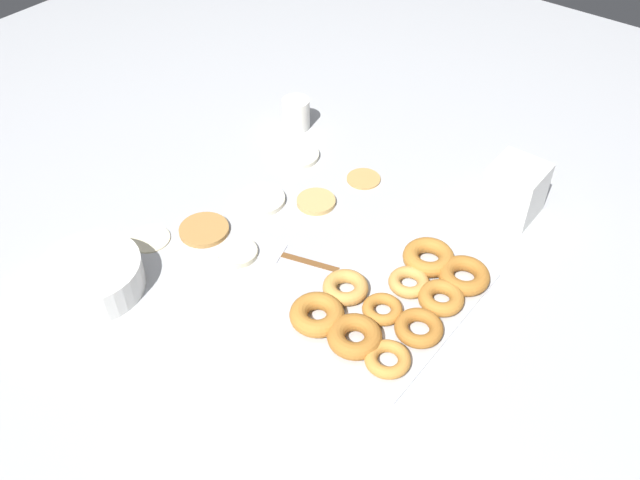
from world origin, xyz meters
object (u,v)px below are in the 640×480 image
object	(u,v)px
pancake_3	(316,202)
pancake_5	(297,155)
paper_cup	(296,114)
pancake_4	(363,178)
pancake_1	(261,200)
batter_bowl	(92,276)
pancake_0	(204,230)
pancake_2	(238,253)
spatula	(269,250)
container_stack	(515,190)
donut_tray	(394,301)
pancake_6	(150,238)

from	to	relation	value
pancake_3	pancake_5	xyz separation A→B (m)	(0.11, 0.15, 0.00)
paper_cup	pancake_4	bearing A→B (deg)	-105.40
paper_cup	pancake_1	bearing A→B (deg)	-154.98
batter_bowl	paper_cup	size ratio (longest dim) A/B	2.52
pancake_0	paper_cup	xyz separation A→B (m)	(0.45, 0.11, 0.04)
pancake_5	batter_bowl	world-z (taller)	batter_bowl
pancake_2	spatula	bearing A→B (deg)	-42.44
pancake_0	pancake_5	xyz separation A→B (m)	(0.35, 0.02, 0.00)
pancake_2	pancake_4	bearing A→B (deg)	-8.95
container_stack	paper_cup	xyz separation A→B (m)	(-0.04, 0.62, -0.02)
pancake_0	pancake_1	bearing A→B (deg)	-11.25
spatula	pancake_3	bearing A→B (deg)	-100.65
batter_bowl	spatula	world-z (taller)	batter_bowl
paper_cup	pancake_0	bearing A→B (deg)	-166.81
pancake_4	donut_tray	size ratio (longest dim) A/B	0.21
pancake_0	pancake_4	size ratio (longest dim) A/B	1.35
donut_tray	spatula	world-z (taller)	donut_tray
pancake_3	pancake_6	world-z (taller)	pancake_3
pancake_2	pancake_3	world-z (taller)	pancake_2
pancake_2	batter_bowl	world-z (taller)	batter_bowl
spatula	donut_tray	bearing A→B (deg)	169.82
donut_tray	container_stack	distance (m)	0.42
container_stack	pancake_5	bearing A→B (deg)	105.04
paper_cup	container_stack	bearing A→B (deg)	-86.68
pancake_3	spatula	world-z (taller)	pancake_3
pancake_0	donut_tray	world-z (taller)	donut_tray
pancake_1	pancake_5	world-z (taller)	same
pancake_0	pancake_2	world-z (taller)	pancake_2
donut_tray	batter_bowl	world-z (taller)	batter_bowl
pancake_0	pancake_2	distance (m)	0.11
pancake_4	spatula	xyz separation A→B (m)	(-0.34, 0.01, -0.00)
pancake_4	pancake_5	world-z (taller)	pancake_5
pancake_0	pancake_2	bearing A→B (deg)	-94.11
pancake_2	spatula	distance (m)	0.07
pancake_1	pancake_6	xyz separation A→B (m)	(-0.25, 0.11, -0.00)
pancake_2	batter_bowl	distance (m)	0.30
pancake_6	batter_bowl	distance (m)	0.17
pancake_1	pancake_3	world-z (taller)	same
pancake_1	donut_tray	xyz separation A→B (m)	(-0.08, -0.43, 0.01)
batter_bowl	pancake_4	bearing A→B (deg)	-19.34
pancake_1	batter_bowl	bearing A→B (deg)	168.66
pancake_6	batter_bowl	bearing A→B (deg)	-172.14
pancake_0	spatula	bearing A→B (deg)	-74.91
pancake_2	pancake_6	world-z (taller)	pancake_2
pancake_1	donut_tray	size ratio (longest dim) A/B	0.28
pancake_2	container_stack	size ratio (longest dim) A/B	0.67
donut_tray	spatula	xyz separation A→B (m)	(-0.03, 0.30, -0.02)
pancake_2	donut_tray	world-z (taller)	donut_tray
pancake_6	batter_bowl	xyz separation A→B (m)	(-0.17, -0.02, 0.03)
pancake_1	donut_tray	world-z (taller)	donut_tray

